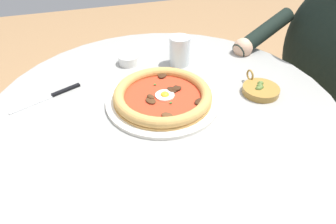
{
  "coord_description": "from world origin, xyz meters",
  "views": [
    {
      "loc": [
        -0.19,
        -0.65,
        1.23
      ],
      "look_at": [
        0.01,
        -0.01,
        0.71
      ],
      "focal_mm": 32.26,
      "sensor_mm": 36.0,
      "label": 1
    }
  ],
  "objects_px": {
    "dining_table": "(165,146)",
    "ramekin_capers": "(129,59)",
    "diner_person": "(313,94)",
    "cafe_chair_diner": "(333,89)",
    "olive_pan": "(260,89)",
    "water_glass": "(179,53)",
    "pizza_on_plate": "(164,96)",
    "steak_knife": "(57,94)"
  },
  "relations": [
    {
      "from": "dining_table",
      "to": "pizza_on_plate",
      "type": "relative_size",
      "value": 3.06
    },
    {
      "from": "pizza_on_plate",
      "to": "olive_pan",
      "type": "relative_size",
      "value": 2.42
    },
    {
      "from": "pizza_on_plate",
      "to": "steak_knife",
      "type": "xyz_separation_m",
      "value": [
        -0.29,
        0.12,
        -0.02
      ]
    },
    {
      "from": "dining_table",
      "to": "steak_knife",
      "type": "relative_size",
      "value": 5.0
    },
    {
      "from": "pizza_on_plate",
      "to": "diner_person",
      "type": "xyz_separation_m",
      "value": [
        0.68,
        0.14,
        -0.22
      ]
    },
    {
      "from": "ramekin_capers",
      "to": "steak_knife",
      "type": "bearing_deg",
      "value": -152.72
    },
    {
      "from": "pizza_on_plate",
      "to": "water_glass",
      "type": "relative_size",
      "value": 3.32
    },
    {
      "from": "pizza_on_plate",
      "to": "water_glass",
      "type": "bearing_deg",
      "value": 60.54
    },
    {
      "from": "dining_table",
      "to": "ramekin_capers",
      "type": "relative_size",
      "value": 14.47
    },
    {
      "from": "diner_person",
      "to": "olive_pan",
      "type": "bearing_deg",
      "value": -155.36
    },
    {
      "from": "dining_table",
      "to": "steak_knife",
      "type": "xyz_separation_m",
      "value": [
        -0.29,
        0.14,
        0.17
      ]
    },
    {
      "from": "diner_person",
      "to": "pizza_on_plate",
      "type": "bearing_deg",
      "value": -168.07
    },
    {
      "from": "steak_knife",
      "to": "diner_person",
      "type": "height_order",
      "value": "diner_person"
    },
    {
      "from": "diner_person",
      "to": "water_glass",
      "type": "bearing_deg",
      "value": 174.96
    },
    {
      "from": "water_glass",
      "to": "olive_pan",
      "type": "height_order",
      "value": "water_glass"
    },
    {
      "from": "pizza_on_plate",
      "to": "diner_person",
      "type": "distance_m",
      "value": 0.73
    },
    {
      "from": "water_glass",
      "to": "steak_knife",
      "type": "relative_size",
      "value": 0.49
    },
    {
      "from": "olive_pan",
      "to": "pizza_on_plate",
      "type": "bearing_deg",
      "value": 172.16
    },
    {
      "from": "ramekin_capers",
      "to": "diner_person",
      "type": "bearing_deg",
      "value": -7.87
    },
    {
      "from": "olive_pan",
      "to": "diner_person",
      "type": "bearing_deg",
      "value": 24.64
    },
    {
      "from": "pizza_on_plate",
      "to": "cafe_chair_diner",
      "type": "relative_size",
      "value": 0.39
    },
    {
      "from": "dining_table",
      "to": "cafe_chair_diner",
      "type": "distance_m",
      "value": 0.84
    },
    {
      "from": "dining_table",
      "to": "cafe_chair_diner",
      "type": "bearing_deg",
      "value": 12.92
    },
    {
      "from": "olive_pan",
      "to": "cafe_chair_diner",
      "type": "bearing_deg",
      "value": 21.7
    },
    {
      "from": "pizza_on_plate",
      "to": "steak_knife",
      "type": "bearing_deg",
      "value": 157.15
    },
    {
      "from": "cafe_chair_diner",
      "to": "olive_pan",
      "type": "bearing_deg",
      "value": -158.3
    },
    {
      "from": "water_glass",
      "to": "cafe_chair_diner",
      "type": "relative_size",
      "value": 0.12
    },
    {
      "from": "pizza_on_plate",
      "to": "diner_person",
      "type": "bearing_deg",
      "value": 11.93
    },
    {
      "from": "olive_pan",
      "to": "cafe_chair_diner",
      "type": "xyz_separation_m",
      "value": [
        0.53,
        0.21,
        -0.24
      ]
    },
    {
      "from": "dining_table",
      "to": "ramekin_capers",
      "type": "distance_m",
      "value": 0.32
    },
    {
      "from": "steak_knife",
      "to": "dining_table",
      "type": "bearing_deg",
      "value": -25.65
    },
    {
      "from": "dining_table",
      "to": "ramekin_capers",
      "type": "xyz_separation_m",
      "value": [
        -0.05,
        0.26,
        0.18
      ]
    },
    {
      "from": "water_glass",
      "to": "steak_knife",
      "type": "height_order",
      "value": "water_glass"
    },
    {
      "from": "steak_knife",
      "to": "cafe_chair_diner",
      "type": "bearing_deg",
      "value": 2.58
    },
    {
      "from": "steak_knife",
      "to": "olive_pan",
      "type": "bearing_deg",
      "value": -15.73
    },
    {
      "from": "steak_knife",
      "to": "ramekin_capers",
      "type": "height_order",
      "value": "ramekin_capers"
    },
    {
      "from": "cafe_chair_diner",
      "to": "pizza_on_plate",
      "type": "bearing_deg",
      "value": -168.02
    },
    {
      "from": "diner_person",
      "to": "cafe_chair_diner",
      "type": "height_order",
      "value": "diner_person"
    },
    {
      "from": "water_glass",
      "to": "steak_knife",
      "type": "bearing_deg",
      "value": -169.92
    },
    {
      "from": "ramekin_capers",
      "to": "olive_pan",
      "type": "distance_m",
      "value": 0.44
    },
    {
      "from": "steak_knife",
      "to": "cafe_chair_diner",
      "type": "height_order",
      "value": "cafe_chair_diner"
    },
    {
      "from": "pizza_on_plate",
      "to": "olive_pan",
      "type": "xyz_separation_m",
      "value": [
        0.28,
        -0.04,
        -0.01
      ]
    }
  ]
}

